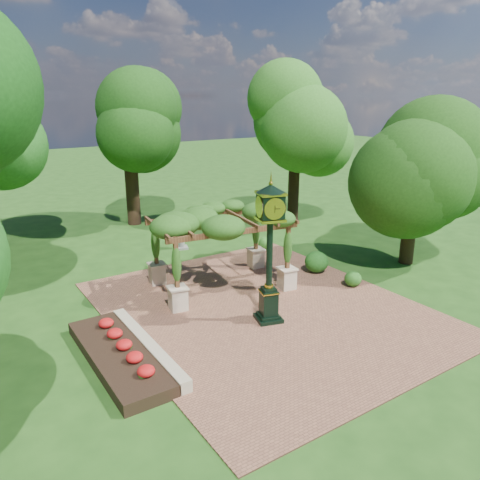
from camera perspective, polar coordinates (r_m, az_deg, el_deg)
ground at (r=16.19m, az=4.96°, el=-9.66°), size 120.00×120.00×0.00m
brick_plaza at (r=16.89m, az=2.84°, el=-8.35°), size 10.00×12.00×0.04m
border_wall at (r=14.43m, az=-11.19°, el=-12.62°), size 0.35×5.00×0.40m
flower_bed at (r=14.18m, az=-14.63°, el=-13.53°), size 1.50×5.00×0.36m
pedestal_clock at (r=15.01m, az=3.65°, el=-0.14°), size 1.16×1.16×4.73m
pergola at (r=17.91m, az=-2.40°, el=2.23°), size 5.57×3.94×3.25m
sundial at (r=23.35m, az=-7.15°, el=0.03°), size 0.72×0.72×1.05m
shrub_front at (r=19.14m, az=13.61°, el=-4.62°), size 0.77×0.77×0.61m
shrub_mid at (r=20.28m, az=9.31°, el=-2.65°), size 1.28×1.28×0.91m
shrub_back at (r=22.95m, az=3.13°, el=-0.43°), size 0.76×0.76×0.64m
tree_north at (r=27.62m, az=-13.58°, el=14.56°), size 4.79×4.79×9.12m
tree_east_far at (r=27.70m, az=6.83°, el=14.27°), size 4.37×4.37×8.65m
tree_east_near at (r=21.62m, az=20.79°, el=9.54°), size 4.50×4.50×7.02m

